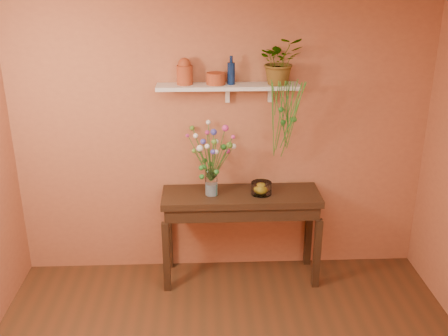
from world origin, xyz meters
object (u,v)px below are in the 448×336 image
bouquet (212,149)px  glass_bowl (261,189)px  blue_bottle (231,73)px  terracotta_jug (185,72)px  glass_vase (211,185)px  spider_plant (280,61)px  sideboard (241,206)px

bouquet → glass_bowl: (0.47, 0.00, -0.41)m
blue_bottle → bouquet: blue_bottle is taller
terracotta_jug → bouquet: (0.23, -0.18, -0.67)m
glass_vase → bouquet: (0.00, -0.01, 0.36)m
terracotta_jug → bouquet: 0.73m
terracotta_jug → bouquet: size_ratio=0.43×
spider_plant → glass_vase: (-0.63, -0.14, -1.13)m
terracotta_jug → glass_vase: bearing=-36.6°
spider_plant → blue_bottle: bearing=177.3°
glass_vase → spider_plant: bearing=12.6°
sideboard → terracotta_jug: (-0.51, 0.15, 1.27)m
terracotta_jug → glass_bowl: size_ratio=1.23×
sideboard → terracotta_jug: size_ratio=6.28×
glass_vase → glass_bowl: bearing=-0.5°
spider_plant → bouquet: 1.00m
glass_vase → glass_bowl: (0.47, -0.00, -0.05)m
sideboard → spider_plant: 1.42m
glass_vase → bouquet: bearing=-64.9°
glass_bowl → bouquet: bearing=-179.5°
sideboard → spider_plant: size_ratio=3.55×
sideboard → glass_bowl: (0.19, -0.02, 0.19)m
blue_bottle → terracotta_jug: bearing=178.8°
glass_vase → sideboard: bearing=3.3°
terracotta_jug → sideboard: bearing=-16.6°
terracotta_jug → blue_bottle: 0.42m
spider_plant → bouquet: bearing=-166.6°
terracotta_jug → glass_vase: 1.07m
glass_vase → blue_bottle: bearing=40.1°
glass_vase → bouquet: bouquet is taller
sideboard → blue_bottle: size_ratio=5.87×
blue_bottle → glass_bowl: size_ratio=1.32×
glass_vase → glass_bowl: 0.48m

